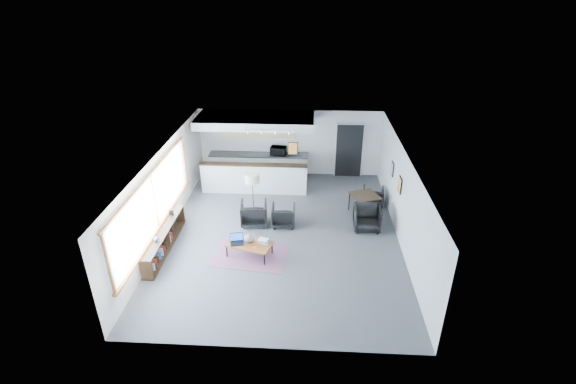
# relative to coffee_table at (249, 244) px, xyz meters

# --- Properties ---
(room) EXTENTS (7.02, 9.02, 2.62)m
(room) POSITION_rel_coffee_table_xyz_m (0.83, 1.20, 0.93)
(room) COLOR #49494C
(room) RESTS_ON ground
(window) EXTENTS (0.10, 5.95, 1.66)m
(window) POSITION_rel_coffee_table_xyz_m (-2.64, 0.30, 1.08)
(window) COLOR #8CBFFF
(window) RESTS_ON room
(console) EXTENTS (0.35, 3.00, 0.80)m
(console) POSITION_rel_coffee_table_xyz_m (-2.47, 0.15, -0.04)
(console) COLOR black
(console) RESTS_ON floor
(kitchenette) EXTENTS (4.20, 1.96, 2.60)m
(kitchenette) POSITION_rel_coffee_table_xyz_m (-0.37, 4.91, 1.01)
(kitchenette) COLOR white
(kitchenette) RESTS_ON floor
(doorway) EXTENTS (1.10, 0.12, 2.15)m
(doorway) POSITION_rel_coffee_table_xyz_m (3.13, 5.62, 0.70)
(doorway) COLOR black
(doorway) RESTS_ON room
(track_light) EXTENTS (1.60, 0.07, 0.15)m
(track_light) POSITION_rel_coffee_table_xyz_m (0.24, 3.40, 2.16)
(track_light) COLOR silver
(track_light) RESTS_ON room
(wall_art_lower) EXTENTS (0.03, 0.38, 0.48)m
(wall_art_lower) POSITION_rel_coffee_table_xyz_m (4.30, 1.60, 1.18)
(wall_art_lower) COLOR black
(wall_art_lower) RESTS_ON room
(wall_art_upper) EXTENTS (0.03, 0.34, 0.44)m
(wall_art_upper) POSITION_rel_coffee_table_xyz_m (4.30, 2.90, 1.13)
(wall_art_upper) COLOR black
(wall_art_upper) RESTS_ON room
(kilim_rug) EXTENTS (2.23, 1.65, 0.01)m
(kilim_rug) POSITION_rel_coffee_table_xyz_m (0.00, 0.00, -0.37)
(kilim_rug) COLOR #653A4F
(kilim_rug) RESTS_ON floor
(coffee_table) EXTENTS (1.36, 0.98, 0.40)m
(coffee_table) POSITION_rel_coffee_table_xyz_m (0.00, 0.00, 0.00)
(coffee_table) COLOR brown
(coffee_table) RESTS_ON floor
(laptop) EXTENTS (0.42, 0.37, 0.26)m
(laptop) POSITION_rel_coffee_table_xyz_m (-0.35, 0.04, 0.11)
(laptop) COLOR black
(laptop) RESTS_ON coffee_table
(ceramic_pot) EXTENTS (0.25, 0.25, 0.25)m
(ceramic_pot) POSITION_rel_coffee_table_xyz_m (-0.01, 0.04, 0.16)
(ceramic_pot) COLOR gray
(ceramic_pot) RESTS_ON coffee_table
(book_stack) EXTENTS (0.37, 0.33, 0.10)m
(book_stack) POSITION_rel_coffee_table_xyz_m (0.40, 0.08, 0.08)
(book_stack) COLOR silver
(book_stack) RESTS_ON coffee_table
(coaster) EXTENTS (0.10, 0.10, 0.01)m
(coaster) POSITION_rel_coffee_table_xyz_m (0.17, -0.19, 0.03)
(coaster) COLOR #E5590C
(coaster) RESTS_ON coffee_table
(armchair_left) EXTENTS (0.87, 0.82, 0.83)m
(armchair_left) POSITION_rel_coffee_table_xyz_m (-0.10, 1.73, 0.04)
(armchair_left) COLOR black
(armchair_left) RESTS_ON floor
(armchair_right) EXTENTS (0.73, 0.69, 0.74)m
(armchair_right) POSITION_rel_coffee_table_xyz_m (0.84, 1.70, -0.00)
(armchair_right) COLOR black
(armchair_right) RESTS_ON floor
(floor_lamp) EXTENTS (0.52, 0.52, 1.58)m
(floor_lamp) POSITION_rel_coffee_table_xyz_m (-0.15, 2.09, 1.00)
(floor_lamp) COLOR black
(floor_lamp) RESTS_ON floor
(dining_table) EXTENTS (1.06, 1.06, 0.69)m
(dining_table) POSITION_rel_coffee_table_xyz_m (3.45, 2.58, 0.26)
(dining_table) COLOR black
(dining_table) RESTS_ON floor
(dining_chair_near) EXTENTS (0.69, 0.65, 0.71)m
(dining_chair_near) POSITION_rel_coffee_table_xyz_m (3.44, 1.61, -0.02)
(dining_chair_near) COLOR black
(dining_chair_near) RESTS_ON floor
(dining_chair_far) EXTENTS (0.64, 0.61, 0.60)m
(dining_chair_far) POSITION_rel_coffee_table_xyz_m (3.83, 3.20, -0.07)
(dining_chair_far) COLOR black
(dining_chair_far) RESTS_ON floor
(microwave) EXTENTS (0.62, 0.41, 0.39)m
(microwave) POSITION_rel_coffee_table_xyz_m (0.40, 5.35, 0.76)
(microwave) COLOR black
(microwave) RESTS_ON kitchenette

